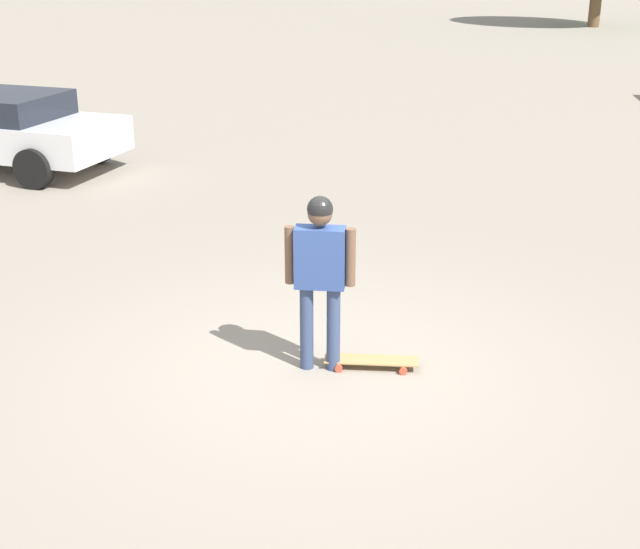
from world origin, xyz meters
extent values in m
plane|color=gray|center=(0.00, 0.00, 0.00)|extent=(220.00, 220.00, 0.00)
cylinder|color=#38476B|center=(-0.09, -0.08, 0.41)|extent=(0.13, 0.13, 0.81)
cylinder|color=#38476B|center=(0.09, 0.08, 0.41)|extent=(0.13, 0.13, 0.81)
cube|color=#334C8C|center=(0.00, 0.00, 1.09)|extent=(0.47, 0.44, 0.56)
cylinder|color=brown|center=(-0.21, -0.18, 1.11)|extent=(0.09, 0.09, 0.53)
cylinder|color=brown|center=(0.21, 0.18, 1.11)|extent=(0.09, 0.09, 0.53)
sphere|color=brown|center=(0.00, 0.00, 1.50)|extent=(0.22, 0.22, 0.22)
sphere|color=black|center=(0.00, 0.00, 1.54)|extent=(0.23, 0.23, 0.23)
cube|color=tan|center=(0.32, 0.36, 0.08)|extent=(0.79, 0.75, 0.01)
cylinder|color=#D14C33|center=(0.18, 0.07, 0.04)|extent=(0.07, 0.07, 0.07)
cylinder|color=#D14C33|center=(0.01, 0.25, 0.04)|extent=(0.07, 0.07, 0.07)
cylinder|color=#D14C33|center=(0.62, 0.47, 0.04)|extent=(0.07, 0.07, 0.07)
cylinder|color=#D14C33|center=(0.45, 0.65, 0.04)|extent=(0.07, 0.07, 0.07)
cube|color=silver|center=(-9.24, 1.18, 0.61)|extent=(4.40, 3.49, 0.57)
cube|color=#1E232D|center=(-9.15, 1.23, 1.10)|extent=(2.36, 2.29, 0.41)
cylinder|color=black|center=(-7.71, 0.97, 0.32)|extent=(0.67, 0.48, 0.65)
cylinder|color=black|center=(-8.56, 2.57, 0.32)|extent=(0.67, 0.48, 0.65)
camera|label=1|loc=(5.45, -5.06, 3.76)|focal=50.00mm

